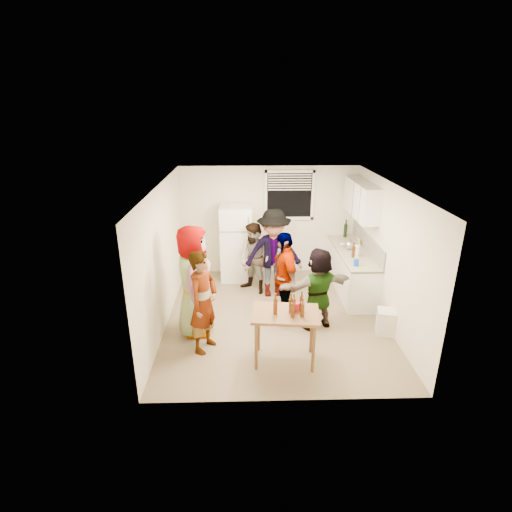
{
  "coord_description": "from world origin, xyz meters",
  "views": [
    {
      "loc": [
        -0.55,
        -6.6,
        3.77
      ],
      "look_at": [
        -0.35,
        0.25,
        1.15
      ],
      "focal_mm": 28.0,
      "sensor_mm": 36.0,
      "label": 1
    }
  ],
  "objects_px": {
    "kettle": "(349,249)",
    "guest_orange": "(316,326)",
    "serving_table": "(284,360)",
    "beer_bottle_table": "(275,314)",
    "red_cup": "(296,311)",
    "refrigerator": "(236,243)",
    "guest_back_right": "(273,294)",
    "guest_back_left": "(255,291)",
    "guest_stripe": "(206,348)",
    "blue_cup": "(356,266)",
    "wine_bottle": "(345,237)",
    "trash_bin": "(386,321)",
    "guest_black": "(283,319)",
    "beer_bottle_counter": "(353,257)",
    "guest_grey": "(197,331)"
  },
  "relations": [
    {
      "from": "refrigerator",
      "to": "red_cup",
      "type": "height_order",
      "value": "refrigerator"
    },
    {
      "from": "guest_back_right",
      "to": "guest_back_left",
      "type": "bearing_deg",
      "value": 153.39
    },
    {
      "from": "serving_table",
      "to": "beer_bottle_table",
      "type": "relative_size",
      "value": 4.08
    },
    {
      "from": "trash_bin",
      "to": "serving_table",
      "type": "height_order",
      "value": "trash_bin"
    },
    {
      "from": "guest_back_right",
      "to": "guest_orange",
      "type": "relative_size",
      "value": 1.23
    },
    {
      "from": "kettle",
      "to": "guest_orange",
      "type": "height_order",
      "value": "kettle"
    },
    {
      "from": "wine_bottle",
      "to": "beer_bottle_counter",
      "type": "xyz_separation_m",
      "value": [
        -0.15,
        -1.3,
        0.0
      ]
    },
    {
      "from": "red_cup",
      "to": "refrigerator",
      "type": "bearing_deg",
      "value": 106.87
    },
    {
      "from": "red_cup",
      "to": "guest_stripe",
      "type": "distance_m",
      "value": 1.69
    },
    {
      "from": "guest_grey",
      "to": "guest_back_left",
      "type": "distance_m",
      "value": 1.9
    },
    {
      "from": "guest_stripe",
      "to": "guest_orange",
      "type": "distance_m",
      "value": 2.04
    },
    {
      "from": "guest_black",
      "to": "guest_orange",
      "type": "distance_m",
      "value": 0.64
    },
    {
      "from": "kettle",
      "to": "wine_bottle",
      "type": "distance_m",
      "value": 0.83
    },
    {
      "from": "serving_table",
      "to": "beer_bottle_table",
      "type": "height_order",
      "value": "beer_bottle_table"
    },
    {
      "from": "guest_back_right",
      "to": "blue_cup",
      "type": "bearing_deg",
      "value": -27.82
    },
    {
      "from": "guest_back_left",
      "to": "wine_bottle",
      "type": "bearing_deg",
      "value": 64.75
    },
    {
      "from": "guest_black",
      "to": "guest_grey",
      "type": "bearing_deg",
      "value": -90.67
    },
    {
      "from": "refrigerator",
      "to": "wine_bottle",
      "type": "distance_m",
      "value": 2.51
    },
    {
      "from": "wine_bottle",
      "to": "guest_black",
      "type": "bearing_deg",
      "value": -127.1
    },
    {
      "from": "guest_grey",
      "to": "guest_back_left",
      "type": "xyz_separation_m",
      "value": [
        1.06,
        1.58,
        0.0
      ]
    },
    {
      "from": "kettle",
      "to": "guest_stripe",
      "type": "relative_size",
      "value": 0.15
    },
    {
      "from": "trash_bin",
      "to": "serving_table",
      "type": "distance_m",
      "value": 2.0
    },
    {
      "from": "wine_bottle",
      "to": "guest_back_right",
      "type": "relative_size",
      "value": 0.16
    },
    {
      "from": "refrigerator",
      "to": "trash_bin",
      "type": "relative_size",
      "value": 3.8
    },
    {
      "from": "trash_bin",
      "to": "guest_stripe",
      "type": "xyz_separation_m",
      "value": [
        -3.1,
        -0.37,
        -0.25
      ]
    },
    {
      "from": "serving_table",
      "to": "guest_orange",
      "type": "distance_m",
      "value": 1.22
    },
    {
      "from": "guest_grey",
      "to": "guest_back_right",
      "type": "height_order",
      "value": "guest_back_right"
    },
    {
      "from": "guest_orange",
      "to": "trash_bin",
      "type": "bearing_deg",
      "value": 148.06
    },
    {
      "from": "wine_bottle",
      "to": "blue_cup",
      "type": "distance_m",
      "value": 1.76
    },
    {
      "from": "guest_orange",
      "to": "serving_table",
      "type": "bearing_deg",
      "value": 37.74
    },
    {
      "from": "beer_bottle_table",
      "to": "kettle",
      "type": "bearing_deg",
      "value": 56.08
    },
    {
      "from": "beer_bottle_table",
      "to": "red_cup",
      "type": "height_order",
      "value": "beer_bottle_table"
    },
    {
      "from": "trash_bin",
      "to": "beer_bottle_table",
      "type": "xyz_separation_m",
      "value": [
        -2.0,
        -0.76,
        0.6
      ]
    },
    {
      "from": "refrigerator",
      "to": "blue_cup",
      "type": "bearing_deg",
      "value": -34.05
    },
    {
      "from": "refrigerator",
      "to": "beer_bottle_counter",
      "type": "distance_m",
      "value": 2.59
    },
    {
      "from": "guest_back_left",
      "to": "kettle",
      "type": "bearing_deg",
      "value": 44.03
    },
    {
      "from": "refrigerator",
      "to": "beer_bottle_table",
      "type": "relative_size",
      "value": 6.91
    },
    {
      "from": "guest_back_left",
      "to": "guest_back_right",
      "type": "relative_size",
      "value": 0.82
    },
    {
      "from": "kettle",
      "to": "serving_table",
      "type": "bearing_deg",
      "value": -102.92
    },
    {
      "from": "trash_bin",
      "to": "guest_orange",
      "type": "relative_size",
      "value": 0.3
    },
    {
      "from": "blue_cup",
      "to": "beer_bottle_table",
      "type": "xyz_separation_m",
      "value": [
        -1.66,
        -1.7,
        -0.05
      ]
    },
    {
      "from": "guest_black",
      "to": "guest_orange",
      "type": "height_order",
      "value": "guest_orange"
    },
    {
      "from": "beer_bottle_counter",
      "to": "blue_cup",
      "type": "bearing_deg",
      "value": -97.21
    },
    {
      "from": "kettle",
      "to": "red_cup",
      "type": "distance_m",
      "value": 2.92
    },
    {
      "from": "trash_bin",
      "to": "guest_black",
      "type": "xyz_separation_m",
      "value": [
        -1.74,
        0.55,
        -0.25
      ]
    },
    {
      "from": "beer_bottle_counter",
      "to": "guest_black",
      "type": "xyz_separation_m",
      "value": [
        -1.46,
        -0.83,
        -0.9
      ]
    },
    {
      "from": "red_cup",
      "to": "guest_back_left",
      "type": "bearing_deg",
      "value": 103.24
    },
    {
      "from": "beer_bottle_counter",
      "to": "beer_bottle_table",
      "type": "distance_m",
      "value": 2.75
    },
    {
      "from": "blue_cup",
      "to": "guest_stripe",
      "type": "relative_size",
      "value": 0.08
    },
    {
      "from": "refrigerator",
      "to": "red_cup",
      "type": "distance_m",
      "value": 3.3
    }
  ]
}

